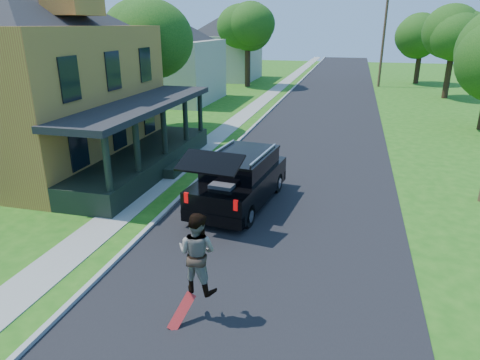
# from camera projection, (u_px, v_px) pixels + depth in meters

# --- Properties ---
(ground) EXTENTS (140.00, 140.00, 0.00)m
(ground) POSITION_uv_depth(u_px,v_px,m) (268.00, 255.00, 12.30)
(ground) COLOR #1D5E12
(ground) RESTS_ON ground
(street) EXTENTS (8.00, 120.00, 0.02)m
(street) POSITION_uv_depth(u_px,v_px,m) (322.00, 118.00, 30.47)
(street) COLOR black
(street) RESTS_ON ground
(curb) EXTENTS (0.15, 120.00, 0.12)m
(curb) POSITION_uv_depth(u_px,v_px,m) (267.00, 115.00, 31.44)
(curb) COLOR #969691
(curb) RESTS_ON ground
(sidewalk) EXTENTS (1.30, 120.00, 0.03)m
(sidewalk) POSITION_uv_depth(u_px,v_px,m) (246.00, 114.00, 31.81)
(sidewalk) COLOR gray
(sidewalk) RESTS_ON ground
(front_walk) EXTENTS (6.50, 1.20, 0.03)m
(front_walk) POSITION_uv_depth(u_px,v_px,m) (94.00, 166.00, 20.02)
(front_walk) COLOR gray
(front_walk) RESTS_ON ground
(main_house) EXTENTS (15.56, 15.56, 10.10)m
(main_house) POSITION_uv_depth(u_px,v_px,m) (15.00, 56.00, 19.11)
(main_house) COLOR #B98836
(main_house) RESTS_ON ground
(neighbor_house_mid) EXTENTS (12.78, 12.78, 8.30)m
(neighbor_house_mid) POSITION_uv_depth(u_px,v_px,m) (167.00, 50.00, 35.89)
(neighbor_house_mid) COLOR #A6A393
(neighbor_house_mid) RESTS_ON ground
(neighbor_house_far) EXTENTS (12.78, 12.78, 8.30)m
(neighbor_house_far) POSITION_uv_depth(u_px,v_px,m) (222.00, 43.00, 50.42)
(neighbor_house_far) COLOR #A6A393
(neighbor_house_far) RESTS_ON ground
(black_suv) EXTENTS (2.66, 5.68, 2.56)m
(black_suv) POSITION_uv_depth(u_px,v_px,m) (239.00, 179.00, 15.49)
(black_suv) COLOR black
(black_suv) RESTS_ON ground
(skateboarder) EXTENTS (1.01, 0.85, 1.86)m
(skateboarder) POSITION_uv_depth(u_px,v_px,m) (197.00, 253.00, 9.26)
(skateboarder) COLOR black
(skateboarder) RESTS_ON ground
(skateboard) EXTENTS (0.49, 0.62, 0.71)m
(skateboard) POSITION_uv_depth(u_px,v_px,m) (182.00, 312.00, 9.43)
(skateboard) COLOR #A90F0E
(skateboard) RESTS_ON ground
(tree_left_mid) EXTENTS (7.06, 6.79, 9.19)m
(tree_left_mid) POSITION_uv_depth(u_px,v_px,m) (136.00, 28.00, 24.78)
(tree_left_mid) COLOR black
(tree_left_mid) RESTS_ON ground
(tree_left_far) EXTENTS (6.24, 6.32, 8.87)m
(tree_left_far) POSITION_uv_depth(u_px,v_px,m) (248.00, 28.00, 43.75)
(tree_left_far) COLOR black
(tree_left_far) RESTS_ON ground
(tree_right_mid) EXTENTS (5.88, 6.02, 8.12)m
(tree_right_mid) POSITION_uv_depth(u_px,v_px,m) (454.00, 34.00, 36.64)
(tree_right_mid) COLOR black
(tree_right_mid) RESTS_ON ground
(tree_right_far) EXTENTS (6.14, 5.82, 7.93)m
(tree_right_far) POSITION_uv_depth(u_px,v_px,m) (422.00, 33.00, 46.28)
(tree_right_far) COLOR black
(tree_right_far) RESTS_ON ground
(utility_pole_far) EXTENTS (1.60, 0.65, 10.16)m
(utility_pole_far) POSITION_uv_depth(u_px,v_px,m) (384.00, 35.00, 43.71)
(utility_pole_far) COLOR #503425
(utility_pole_far) RESTS_ON ground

